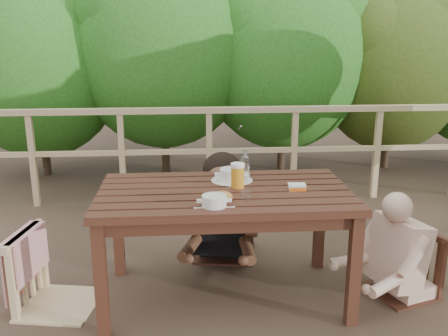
{
  "coord_description": "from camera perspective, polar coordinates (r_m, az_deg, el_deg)",
  "views": [
    {
      "loc": [
        -0.25,
        -3.07,
        1.76
      ],
      "look_at": [
        0.0,
        0.05,
        0.9
      ],
      "focal_mm": 40.07,
      "sensor_mm": 36.0,
      "label": 1
    }
  ],
  "objects": [
    {
      "name": "ground",
      "position": [
        3.54,
        0.07,
        -14.41
      ],
      "size": [
        60.0,
        60.0,
        0.0
      ],
      "primitive_type": "plane",
      "color": "brown",
      "rests_on": "ground"
    },
    {
      "name": "table",
      "position": [
        3.37,
        0.07,
        -8.85
      ],
      "size": [
        1.63,
        0.91,
        0.75
      ],
      "primitive_type": "cube",
      "color": "#381D12",
      "rests_on": "ground"
    },
    {
      "name": "chair_left",
      "position": [
        3.4,
        -18.78,
        -7.56
      ],
      "size": [
        0.56,
        0.56,
        0.97
      ],
      "primitive_type": "cube",
      "rotation": [
        0.0,
        0.0,
        1.39
      ],
      "color": "#D0B381",
      "rests_on": "ground"
    },
    {
      "name": "chair_far",
      "position": [
        3.97,
        0.08,
        -3.48
      ],
      "size": [
        0.55,
        0.55,
        0.95
      ],
      "primitive_type": "cube",
      "rotation": [
        0.0,
        0.0,
        -0.17
      ],
      "color": "#381D12",
      "rests_on": "ground"
    },
    {
      "name": "chair_right",
      "position": [
        3.62,
        19.98,
        -7.4
      ],
      "size": [
        0.52,
        0.52,
        0.83
      ],
      "primitive_type": "cube",
      "rotation": [
        0.0,
        0.0,
        -1.25
      ],
      "color": "#381D12",
      "rests_on": "ground"
    },
    {
      "name": "woman",
      "position": [
        3.93,
        0.06,
        -0.67
      ],
      "size": [
        0.65,
        0.75,
        1.35
      ],
      "primitive_type": null,
      "rotation": [
        0.0,
        0.0,
        2.97
      ],
      "color": "black",
      "rests_on": "ground"
    },
    {
      "name": "diner_right",
      "position": [
        3.56,
        20.71,
        -4.42
      ],
      "size": [
        0.73,
        0.66,
        1.23
      ],
      "primitive_type": null,
      "rotation": [
        0.0,
        0.0,
        1.89
      ],
      "color": "beige",
      "rests_on": "ground"
    },
    {
      "name": "railing",
      "position": [
        5.22,
        -1.7,
        1.46
      ],
      "size": [
        5.6,
        0.1,
        1.01
      ],
      "primitive_type": "cube",
      "color": "#D0B381",
      "rests_on": "ground"
    },
    {
      "name": "hedge_row",
      "position": [
        6.3,
        1.41,
        16.63
      ],
      "size": [
        6.6,
        1.6,
        3.8
      ],
      "primitive_type": null,
      "color": "#28641C",
      "rests_on": "ground"
    },
    {
      "name": "soup_near",
      "position": [
        2.92,
        -1.13,
        -3.91
      ],
      "size": [
        0.25,
        0.25,
        0.08
      ],
      "primitive_type": "cylinder",
      "color": "white",
      "rests_on": "table"
    },
    {
      "name": "soup_far",
      "position": [
        3.43,
        0.91,
        -0.87
      ],
      "size": [
        0.29,
        0.29,
        0.1
      ],
      "primitive_type": "cylinder",
      "color": "white",
      "rests_on": "table"
    },
    {
      "name": "bread_roll",
      "position": [
        3.02,
        -0.21,
        -3.35
      ],
      "size": [
        0.13,
        0.1,
        0.08
      ],
      "primitive_type": "ellipsoid",
      "color": "#995A2D",
      "rests_on": "table"
    },
    {
      "name": "beer_glass",
      "position": [
        3.26,
        1.56,
        -0.99
      ],
      "size": [
        0.09,
        0.09,
        0.18
      ],
      "primitive_type": "cylinder",
      "color": "orange",
      "rests_on": "table"
    },
    {
      "name": "bottle",
      "position": [
        3.35,
        2.44,
        0.04
      ],
      "size": [
        0.06,
        0.06,
        0.24
      ],
      "primitive_type": "cylinder",
      "color": "white",
      "rests_on": "table"
    },
    {
      "name": "tumbler",
      "position": [
        3.06,
        2.51,
        -3.14
      ],
      "size": [
        0.06,
        0.06,
        0.07
      ],
      "primitive_type": "cylinder",
      "color": "silver",
      "rests_on": "table"
    },
    {
      "name": "butter_tub",
      "position": [
        3.28,
        8.31,
        -2.24
      ],
      "size": [
        0.12,
        0.09,
        0.05
      ],
      "primitive_type": "cube",
      "rotation": [
        0.0,
        0.0,
        -0.07
      ],
      "color": "white",
      "rests_on": "table"
    }
  ]
}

